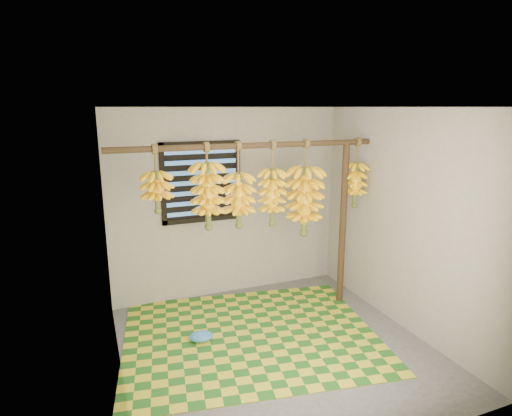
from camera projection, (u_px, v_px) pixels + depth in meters
name	position (u px, v px, depth m)	size (l,w,h in m)	color
floor	(276.00, 348.00, 4.37)	(3.00, 3.00, 0.01)	#4A4A4A
ceiling	(279.00, 106.00, 3.82)	(3.00, 3.00, 0.01)	silver
wall_back	(228.00, 203.00, 5.45)	(3.00, 0.01, 2.40)	gray
wall_left	(113.00, 255.00, 3.55)	(0.01, 3.00, 2.40)	gray
wall_right	(403.00, 220.00, 4.64)	(0.01, 3.00, 2.40)	gray
window	(201.00, 182.00, 5.23)	(1.00, 0.04, 1.00)	black
hanging_pole	(251.00, 146.00, 4.54)	(0.06, 0.06, 3.00)	#46321D
support_post	(343.00, 225.00, 5.21)	(0.08, 0.08, 2.00)	#46321D
woven_mat	(250.00, 335.00, 4.60)	(2.65, 2.12, 0.01)	#215C1B
plastic_bag	(201.00, 336.00, 4.47)	(0.25, 0.18, 0.10)	#3279BD
banana_bunch_a	(157.00, 192.00, 4.28)	(0.32, 0.32, 0.69)	brown
banana_bunch_b	(208.00, 196.00, 4.49)	(0.34, 0.34, 0.92)	brown
banana_bunch_c	(239.00, 200.00, 4.63)	(0.34, 0.34, 0.94)	brown
banana_bunch_d	(272.00, 197.00, 4.77)	(0.31, 0.31, 0.95)	brown
banana_bunch_e	(304.00, 201.00, 4.93)	(0.41, 0.41, 1.11)	brown
banana_bunch_f	(355.00, 185.00, 5.15)	(0.28, 0.28, 0.83)	brown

